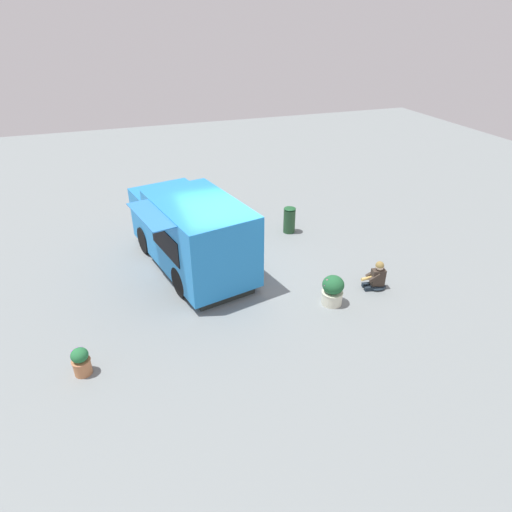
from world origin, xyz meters
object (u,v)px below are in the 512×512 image
food_truck (191,234)px  person_customer (377,277)px  planter_flowering_far (333,290)px  trash_bin (289,220)px  planter_flowering_near (81,361)px

food_truck → person_customer: bearing=58.1°
planter_flowering_far → trash_bin: 4.33m
food_truck → planter_flowering_far: (3.08, 3.03, -0.67)m
planter_flowering_far → trash_bin: bearing=172.1°
person_customer → planter_flowering_near: person_customer is taller
planter_flowering_near → trash_bin: trash_bin is taller
person_customer → trash_bin: 4.14m
food_truck → planter_flowering_near: bearing=-40.8°
food_truck → planter_flowering_near: 4.86m
planter_flowering_far → trash_bin: size_ratio=0.89×
person_customer → planter_flowering_far: (0.25, -1.49, 0.07)m
planter_flowering_near → trash_bin: size_ratio=0.71×
person_customer → trash_bin: size_ratio=0.91×
food_truck → planter_flowering_far: food_truck is taller
food_truck → planter_flowering_near: size_ratio=7.99×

